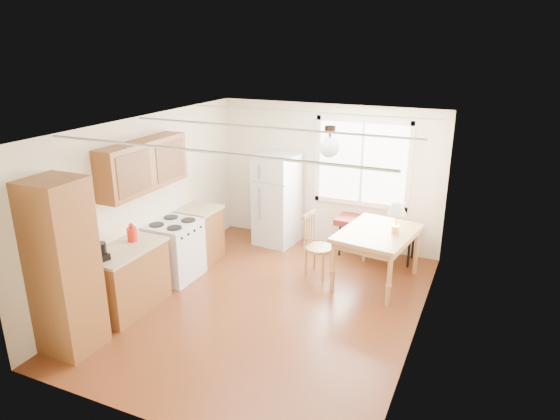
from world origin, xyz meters
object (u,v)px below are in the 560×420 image
Objects in this scene: dining_table at (377,238)px; chair at (314,240)px; refrigerator at (277,200)px; bench at (377,225)px.

dining_table is 0.98m from chair.
refrigerator is 1.15× the size of bench.
chair is (1.05, -0.92, -0.25)m from refrigerator.
chair is at bearing -122.30° from bench.
chair is (-0.75, -1.02, -0.00)m from bench.
refrigerator is at bearing 166.17° from dining_table.
dining_table reaches higher than bench.
bench is (1.80, 0.10, -0.24)m from refrigerator.
chair is at bearing -34.25° from refrigerator.
bench is 1.43× the size of chair.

